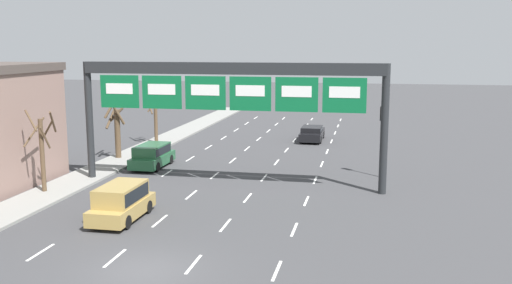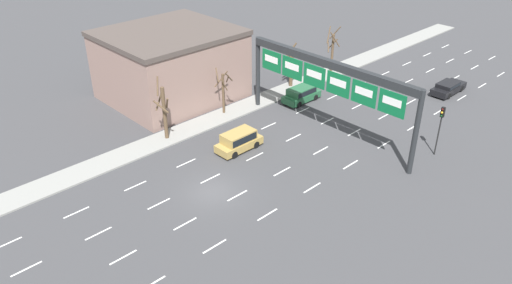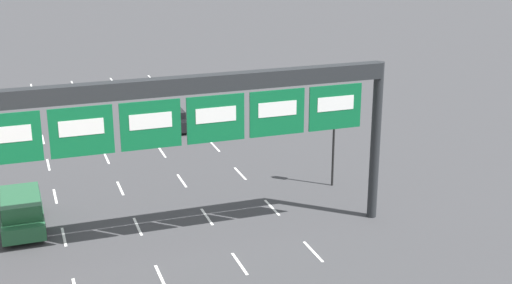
# 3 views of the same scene
# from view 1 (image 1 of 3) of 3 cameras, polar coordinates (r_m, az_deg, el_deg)

# --- Properties ---
(ground_plane) EXTENTS (220.00, 220.00, 0.00)m
(ground_plane) POSITION_cam_1_polar(r_m,az_deg,el_deg) (22.57, -11.14, -12.53)
(ground_plane) COLOR #3D3D3F
(lane_dashes) EXTENTS (10.02, 67.00, 0.01)m
(lane_dashes) POSITION_cam_1_polar(r_m,az_deg,el_deg) (34.80, -2.63, -4.39)
(lane_dashes) COLOR white
(lane_dashes) RESTS_ON ground_plane
(sign_gantry) EXTENTS (18.55, 0.70, 7.45)m
(sign_gantry) POSITION_cam_1_polar(r_m,az_deg,el_deg) (33.76, -2.75, 5.59)
(sign_gantry) COLOR #232628
(sign_gantry) RESTS_ON ground_plane
(suv_green) EXTENTS (1.89, 4.41, 1.61)m
(suv_green) POSITION_cam_1_polar(r_m,az_deg,el_deg) (40.43, -10.35, -1.25)
(suv_green) COLOR #235B38
(suv_green) RESTS_ON ground_plane
(suv_gold) EXTENTS (1.86, 4.35, 1.78)m
(suv_gold) POSITION_cam_1_polar(r_m,az_deg,el_deg) (28.67, -13.31, -5.70)
(suv_gold) COLOR #A88947
(suv_gold) RESTS_ON ground_plane
(car_black) EXTENTS (1.91, 4.86, 1.31)m
(car_black) POSITION_cam_1_polar(r_m,az_deg,el_deg) (51.12, 5.62, 0.92)
(car_black) COLOR black
(car_black) RESTS_ON ground_plane
(traffic_light_near_gantry) EXTENTS (0.30, 0.35, 4.59)m
(traffic_light_near_gantry) POSITION_cam_1_polar(r_m,az_deg,el_deg) (37.33, 12.48, 1.47)
(traffic_light_near_gantry) COLOR black
(traffic_light_near_gantry) RESTS_ON ground_plane
(tree_bare_closest) EXTENTS (1.69, 1.69, 4.85)m
(tree_bare_closest) POSITION_cam_1_polar(r_m,az_deg,el_deg) (43.59, -13.77, 1.40)
(tree_bare_closest) COLOR brown
(tree_bare_closest) RESTS_ON sidewalk_left
(tree_bare_third) EXTENTS (1.79, 1.79, 5.47)m
(tree_bare_third) POSITION_cam_1_polar(r_m,az_deg,el_deg) (49.65, -10.08, 3.17)
(tree_bare_third) COLOR brown
(tree_bare_third) RESTS_ON sidewalk_left
(tree_bare_furthest) EXTENTS (1.93, 1.79, 4.73)m
(tree_bare_furthest) POSITION_cam_1_polar(r_m,az_deg,el_deg) (34.65, -20.59, -0.52)
(tree_bare_furthest) COLOR brown
(tree_bare_furthest) RESTS_ON sidewalk_left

